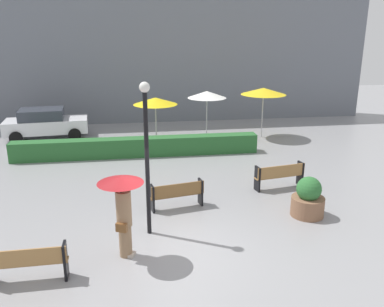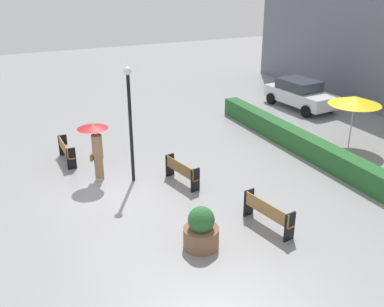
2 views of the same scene
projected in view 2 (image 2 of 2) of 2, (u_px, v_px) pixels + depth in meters
The scene contains 10 objects.
ground_plane at pixel (111, 193), 15.74m from camera, with size 60.00×60.00×0.00m, color gray.
bench_mid_center at pixel (181, 171), 16.22m from camera, with size 1.76×0.67×0.87m.
bench_near_left at pixel (66, 150), 18.02m from camera, with size 1.74×0.39×0.88m.
bench_far_right at pixel (267, 212), 13.44m from camera, with size 1.90×0.69×0.90m.
pedestrian_with_umbrella at pixel (95, 142), 16.17m from camera, with size 1.12×1.12×2.17m.
planter_pot at pixel (201, 230), 12.51m from camera, with size 1.01×1.01×1.26m.
lamp_post at pixel (130, 114), 15.64m from camera, with size 0.28×0.28×4.25m.
patio_umbrella_yellow at pixel (355, 100), 18.89m from camera, with size 2.22×2.22×2.30m.
hedge_strip at pixel (293, 138), 19.49m from camera, with size 11.04×0.70×0.85m, color #28602D.
parked_car at pixel (300, 94), 24.86m from camera, with size 4.34×2.28×1.57m.
Camera 2 is at (13.87, -3.34, 7.37)m, focal length 41.81 mm.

